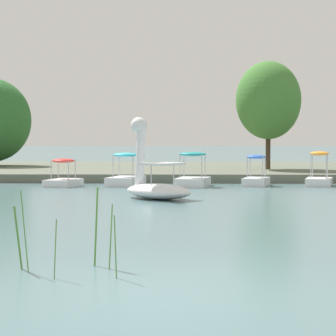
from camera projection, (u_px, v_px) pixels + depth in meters
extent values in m
plane|color=slate|center=(162.00, 290.00, 8.47)|extent=(531.98, 531.98, 0.00)
cube|color=#5B6051|center=(176.00, 170.00, 39.64)|extent=(148.61, 19.24, 0.44)
ellipsoid|color=white|center=(158.00, 191.00, 21.87)|extent=(3.12, 3.01, 0.55)
cylinder|color=white|center=(140.00, 155.00, 22.42)|extent=(0.56, 0.55, 2.24)
sphere|color=white|center=(139.00, 125.00, 22.43)|extent=(0.86, 0.86, 0.61)
cone|color=yellow|center=(134.00, 126.00, 22.59)|extent=(0.50, 0.50, 0.34)
cube|color=white|center=(163.00, 164.00, 21.67)|extent=(1.67, 1.69, 0.08)
cylinder|color=silver|center=(174.00, 173.00, 22.12)|extent=(0.04, 0.04, 0.72)
cylinder|color=silver|center=(151.00, 175.00, 21.26)|extent=(0.04, 0.04, 0.72)
cube|color=white|center=(319.00, 182.00, 28.28)|extent=(1.62, 2.11, 0.37)
ellipsoid|color=orange|center=(319.00, 153.00, 28.22)|extent=(1.15, 1.30, 0.20)
cylinder|color=#B7B7BF|center=(312.00, 165.00, 28.77)|extent=(0.04, 0.04, 1.15)
cylinder|color=#B7B7BF|center=(328.00, 165.00, 28.55)|extent=(0.04, 0.04, 1.15)
cylinder|color=#B7B7BF|center=(311.00, 166.00, 27.94)|extent=(0.04, 0.04, 1.15)
cylinder|color=#B7B7BF|center=(326.00, 166.00, 27.72)|extent=(0.04, 0.04, 1.15)
cube|color=white|center=(256.00, 182.00, 28.38)|extent=(1.54, 2.10, 0.38)
ellipsoid|color=blue|center=(256.00, 157.00, 28.33)|extent=(1.12, 1.16, 0.20)
cylinder|color=#B7B7BF|center=(250.00, 167.00, 28.82)|extent=(0.04, 0.04, 0.98)
cylinder|color=#B7B7BF|center=(265.00, 167.00, 28.60)|extent=(0.04, 0.04, 0.98)
cylinder|color=#B7B7BF|center=(247.00, 167.00, 28.11)|extent=(0.04, 0.04, 0.98)
cylinder|color=#B7B7BF|center=(263.00, 168.00, 27.89)|extent=(0.04, 0.04, 0.98)
cube|color=white|center=(193.00, 182.00, 27.98)|extent=(1.77, 2.36, 0.40)
ellipsoid|color=teal|center=(193.00, 154.00, 27.92)|extent=(1.46, 1.38, 0.20)
cylinder|color=#B7B7BF|center=(184.00, 165.00, 28.50)|extent=(0.04, 0.04, 1.09)
cylinder|color=#B7B7BF|center=(205.00, 166.00, 28.28)|extent=(0.04, 0.04, 1.09)
cylinder|color=#B7B7BF|center=(180.00, 166.00, 27.61)|extent=(0.04, 0.04, 1.09)
cylinder|color=#B7B7BF|center=(202.00, 166.00, 27.39)|extent=(0.04, 0.04, 1.09)
cube|color=white|center=(126.00, 181.00, 28.46)|extent=(1.81, 2.52, 0.42)
ellipsoid|color=#2DB7D1|center=(126.00, 155.00, 28.40)|extent=(1.43, 1.33, 0.20)
cylinder|color=#B7B7BF|center=(119.00, 165.00, 28.97)|extent=(0.04, 0.04, 1.03)
cylinder|color=#B7B7BF|center=(138.00, 166.00, 28.73)|extent=(0.04, 0.04, 1.03)
cylinder|color=#B7B7BF|center=(113.00, 166.00, 28.12)|extent=(0.04, 0.04, 1.03)
cylinder|color=#B7B7BF|center=(133.00, 166.00, 27.89)|extent=(0.04, 0.04, 1.03)
cube|color=white|center=(63.00, 183.00, 28.08)|extent=(1.64, 2.17, 0.33)
ellipsoid|color=red|center=(63.00, 161.00, 28.03)|extent=(1.27, 1.20, 0.20)
cylinder|color=#B7B7BF|center=(58.00, 169.00, 28.54)|extent=(0.04, 0.04, 0.86)
cylinder|color=#B7B7BF|center=(75.00, 170.00, 28.32)|extent=(0.04, 0.04, 0.86)
cylinder|color=#B7B7BF|center=(51.00, 170.00, 27.78)|extent=(0.04, 0.04, 0.86)
cylinder|color=#B7B7BF|center=(68.00, 170.00, 27.57)|extent=(0.04, 0.04, 0.86)
cylinder|color=#423323|center=(268.00, 142.00, 35.58)|extent=(0.28, 0.28, 3.21)
ellipsoid|color=#427A33|center=(268.00, 100.00, 35.47)|extent=(5.04, 5.46, 4.55)
cylinder|color=#4C7F33|center=(111.00, 237.00, 9.89)|extent=(0.06, 0.14, 1.04)
cylinder|color=#4C7F33|center=(18.00, 238.00, 9.80)|extent=(0.11, 0.15, 1.04)
cylinder|color=#4C7F33|center=(25.00, 231.00, 9.64)|extent=(0.12, 0.02, 1.30)
cylinder|color=#4C7F33|center=(115.00, 247.00, 9.18)|extent=(0.04, 0.06, 0.97)
cylinder|color=#4C7F33|center=(55.00, 249.00, 9.18)|extent=(0.04, 0.09, 0.90)
cylinder|color=#4C7F33|center=(96.00, 227.00, 10.11)|extent=(0.09, 0.04, 1.32)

